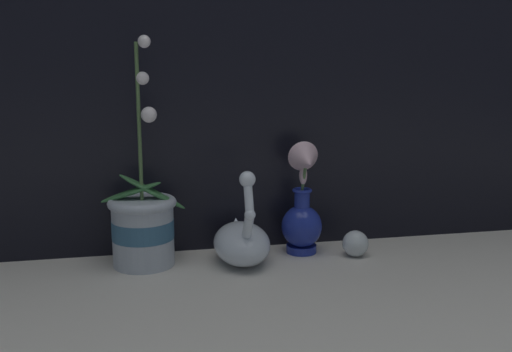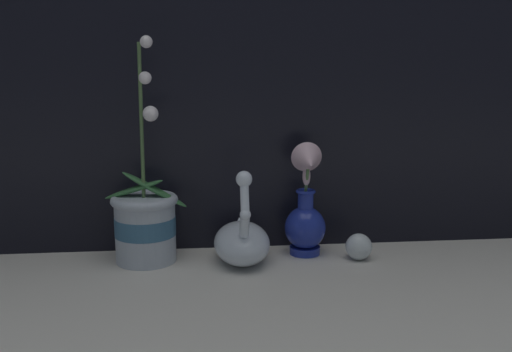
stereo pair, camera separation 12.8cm
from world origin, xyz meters
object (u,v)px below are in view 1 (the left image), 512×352
swan_figurine (242,240)px  blue_vase (303,212)px  orchid_potted_plant (143,224)px  glass_sphere (355,243)px

swan_figurine → blue_vase: blue_vase is taller
orchid_potted_plant → swan_figurine: bearing=-8.5°
blue_vase → orchid_potted_plant: bearing=-179.0°
swan_figurine → blue_vase: size_ratio=0.84×
swan_figurine → glass_sphere: bearing=-1.6°
orchid_potted_plant → swan_figurine: orchid_potted_plant is taller
glass_sphere → orchid_potted_plant: bearing=175.3°
orchid_potted_plant → glass_sphere: (0.47, -0.04, -0.06)m
blue_vase → glass_sphere: 0.14m
orchid_potted_plant → blue_vase: (0.36, 0.01, 0.01)m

